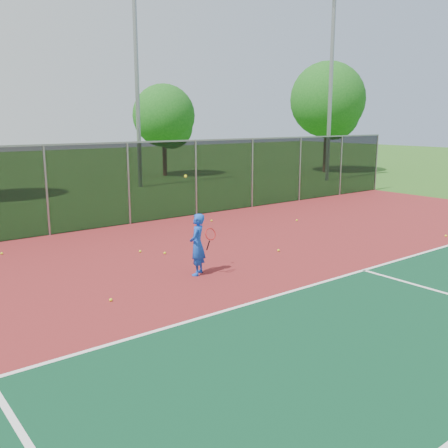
{
  "coord_description": "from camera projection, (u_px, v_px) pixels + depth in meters",
  "views": [
    {
      "loc": [
        -8.39,
        -4.51,
        3.82
      ],
      "look_at": [
        -1.0,
        5.0,
        1.3
      ],
      "focal_mm": 40.0,
      "sensor_mm": 36.0,
      "label": 1
    }
  ],
  "objects": [
    {
      "name": "practice_ball_2",
      "position": [
        212.0,
        221.0,
        18.99
      ],
      "size": [
        0.07,
        0.07,
        0.07
      ],
      "primitive_type": "sphere",
      "color": "yellow",
      "rests_on": "court_apron"
    },
    {
      "name": "fence_back",
      "position": [
        129.0,
        183.0,
        18.26
      ],
      "size": [
        30.0,
        0.06,
        3.03
      ],
      "color": "black",
      "rests_on": "court_apron"
    },
    {
      "name": "practice_ball_3",
      "position": [
        2.0,
        253.0,
        14.33
      ],
      "size": [
        0.07,
        0.07,
        0.07
      ],
      "primitive_type": "sphere",
      "color": "yellow",
      "rests_on": "court_apron"
    },
    {
      "name": "practice_ball_0",
      "position": [
        165.0,
        253.0,
        14.38
      ],
      "size": [
        0.07,
        0.07,
        0.07
      ],
      "primitive_type": "sphere",
      "color": "yellow",
      "rests_on": "court_apron"
    },
    {
      "name": "tree_back_right",
      "position": [
        329.0,
        103.0,
        36.13
      ],
      "size": [
        5.42,
        5.42,
        7.96
      ],
      "color": "#351E13",
      "rests_on": "ground"
    },
    {
      "name": "court_apron",
      "position": [
        345.0,
        298.0,
        10.85
      ],
      "size": [
        30.0,
        20.0,
        0.02
      ],
      "primitive_type": "cube",
      "color": "maroon",
      "rests_on": "ground"
    },
    {
      "name": "tree_back_mid",
      "position": [
        166.0,
        119.0,
        33.91
      ],
      "size": [
        4.23,
        4.23,
        6.22
      ],
      "color": "#351E13",
      "rests_on": "ground"
    },
    {
      "name": "ground",
      "position": [
        430.0,
        329.0,
        9.31
      ],
      "size": [
        120.0,
        120.0,
        0.0
      ],
      "primitive_type": "plane",
      "color": "#275A19",
      "rests_on": "ground"
    },
    {
      "name": "floodlight_n",
      "position": [
        137.0,
        72.0,
        27.7
      ],
      "size": [
        0.9,
        0.4,
        11.27
      ],
      "color": "gray",
      "rests_on": "ground"
    },
    {
      "name": "practice_ball_7",
      "position": [
        140.0,
        251.0,
        14.56
      ],
      "size": [
        0.07,
        0.07,
        0.07
      ],
      "primitive_type": "sphere",
      "color": "yellow",
      "rests_on": "court_apron"
    },
    {
      "name": "practice_ball_1",
      "position": [
        111.0,
        300.0,
        10.64
      ],
      "size": [
        0.07,
        0.07,
        0.07
      ],
      "primitive_type": "sphere",
      "color": "yellow",
      "rests_on": "court_apron"
    },
    {
      "name": "practice_ball_5",
      "position": [
        446.0,
        236.0,
        16.51
      ],
      "size": [
        0.07,
        0.07,
        0.07
      ],
      "primitive_type": "sphere",
      "color": "yellow",
      "rests_on": "court_apron"
    },
    {
      "name": "practice_ball_4",
      "position": [
        297.0,
        220.0,
        19.07
      ],
      "size": [
        0.07,
        0.07,
        0.07
      ],
      "primitive_type": "sphere",
      "color": "yellow",
      "rests_on": "court_apron"
    },
    {
      "name": "floodlight_ne",
      "position": [
        331.0,
        77.0,
        30.68
      ],
      "size": [
        0.9,
        0.4,
        11.27
      ],
      "color": "gray",
      "rests_on": "ground"
    },
    {
      "name": "practice_ball_6",
      "position": [
        278.0,
        250.0,
        14.67
      ],
      "size": [
        0.07,
        0.07,
        0.07
      ],
      "primitive_type": "sphere",
      "color": "yellow",
      "rests_on": "court_apron"
    },
    {
      "name": "tennis_player",
      "position": [
        197.0,
        244.0,
        12.34
      ],
      "size": [
        0.67,
        0.73,
        2.52
      ],
      "color": "blue",
      "rests_on": "court_apron"
    }
  ]
}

